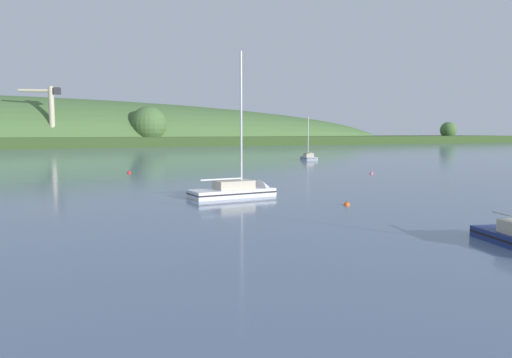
{
  "coord_description": "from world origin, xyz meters",
  "views": [
    {
      "loc": [
        -26.62,
        4.71,
        5.2
      ],
      "look_at": [
        -7.57,
        34.89,
        1.77
      ],
      "focal_mm": 33.81,
      "sensor_mm": 36.0,
      "label": 1
    }
  ],
  "objects_px": {
    "sailboat_midwater_white": "(308,158)",
    "mooring_buoy_far_upstream": "(371,174)",
    "dockside_crane": "(51,118)",
    "mooring_buoy_off_fishing_boat": "(347,205)",
    "mooring_buoy_foreground": "(129,173)",
    "sailboat_far_left": "(243,193)"
  },
  "relations": [
    {
      "from": "sailboat_midwater_white",
      "to": "mooring_buoy_far_upstream",
      "type": "bearing_deg",
      "value": 179.02
    },
    {
      "from": "dockside_crane",
      "to": "mooring_buoy_off_fishing_boat",
      "type": "bearing_deg",
      "value": 110.45
    },
    {
      "from": "sailboat_midwater_white",
      "to": "mooring_buoy_foreground",
      "type": "relative_size",
      "value": 15.26
    },
    {
      "from": "sailboat_midwater_white",
      "to": "sailboat_far_left",
      "type": "xyz_separation_m",
      "value": [
        -38.58,
        -40.05,
        -0.03
      ]
    },
    {
      "from": "dockside_crane",
      "to": "mooring_buoy_far_upstream",
      "type": "distance_m",
      "value": 143.79
    },
    {
      "from": "sailboat_far_left",
      "to": "mooring_buoy_off_fishing_boat",
      "type": "height_order",
      "value": "sailboat_far_left"
    },
    {
      "from": "sailboat_midwater_white",
      "to": "mooring_buoy_off_fishing_boat",
      "type": "height_order",
      "value": "sailboat_midwater_white"
    },
    {
      "from": "mooring_buoy_off_fishing_boat",
      "to": "dockside_crane",
      "type": "bearing_deg",
      "value": 87.62
    },
    {
      "from": "dockside_crane",
      "to": "mooring_buoy_far_upstream",
      "type": "relative_size",
      "value": 39.77
    },
    {
      "from": "sailboat_midwater_white",
      "to": "mooring_buoy_far_upstream",
      "type": "height_order",
      "value": "sailboat_midwater_white"
    },
    {
      "from": "mooring_buoy_foreground",
      "to": "mooring_buoy_off_fishing_boat",
      "type": "height_order",
      "value": "mooring_buoy_foreground"
    },
    {
      "from": "dockside_crane",
      "to": "sailboat_midwater_white",
      "type": "height_order",
      "value": "dockside_crane"
    },
    {
      "from": "mooring_buoy_off_fishing_boat",
      "to": "mooring_buoy_far_upstream",
      "type": "distance_m",
      "value": 27.91
    },
    {
      "from": "sailboat_far_left",
      "to": "mooring_buoy_foreground",
      "type": "xyz_separation_m",
      "value": [
        -0.87,
        27.46,
        -0.21
      ]
    },
    {
      "from": "mooring_buoy_far_upstream",
      "to": "sailboat_far_left",
      "type": "bearing_deg",
      "value": -158.45
    },
    {
      "from": "mooring_buoy_foreground",
      "to": "mooring_buoy_far_upstream",
      "type": "xyz_separation_m",
      "value": [
        25.8,
        -17.61,
        0.0
      ]
    },
    {
      "from": "mooring_buoy_off_fishing_boat",
      "to": "mooring_buoy_far_upstream",
      "type": "height_order",
      "value": "mooring_buoy_far_upstream"
    },
    {
      "from": "sailboat_far_left",
      "to": "mooring_buoy_off_fishing_boat",
      "type": "xyz_separation_m",
      "value": [
        3.78,
        -8.38,
        -0.21
      ]
    },
    {
      "from": "sailboat_midwater_white",
      "to": "sailboat_far_left",
      "type": "relative_size",
      "value": 0.72
    },
    {
      "from": "sailboat_midwater_white",
      "to": "sailboat_far_left",
      "type": "height_order",
      "value": "sailboat_far_left"
    },
    {
      "from": "dockside_crane",
      "to": "mooring_buoy_foreground",
      "type": "xyz_separation_m",
      "value": [
        -11.35,
        -125.06,
        -10.56
      ]
    },
    {
      "from": "dockside_crane",
      "to": "mooring_buoy_off_fishing_boat",
      "type": "height_order",
      "value": "dockside_crane"
    }
  ]
}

